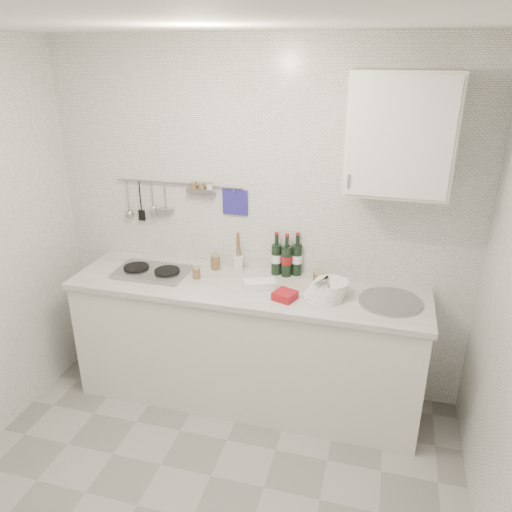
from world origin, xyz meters
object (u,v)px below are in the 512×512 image
Objects in this scene: plate_stack_hob at (162,273)px; utensil_crock at (238,261)px; wall_cabinet at (400,134)px; wine_bottles at (287,254)px; plate_stack_sink at (327,290)px.

plate_stack_hob is 0.55m from utensil_crock.
wall_cabinet reaches higher than wine_bottles.
plate_stack_hob is at bearing -164.21° from wine_bottles.
plate_stack_sink is 0.92× the size of wine_bottles.
utensil_crock reaches higher than plate_stack_sink.
utensil_crock is (-0.68, 0.26, 0.02)m from plate_stack_sink.
plate_stack_hob is 0.87× the size of wine_bottles.
wall_cabinet is 2.46× the size of plate_stack_sink.
utensil_crock is (-0.35, -0.02, -0.09)m from wine_bottles.
wine_bottles is at bearing 169.80° from wall_cabinet.
plate_stack_hob is 0.89m from wine_bottles.
plate_stack_sink is at bearing -156.11° from wall_cabinet.
wine_bottles is at bearing 2.76° from utensil_crock.
wall_cabinet is at bearing 23.89° from plate_stack_sink.
wine_bottles is 0.36m from utensil_crock.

